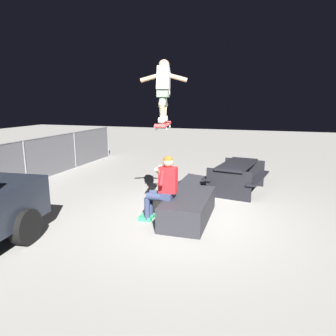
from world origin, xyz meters
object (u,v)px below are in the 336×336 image
at_px(kicker_ramp, 189,188).
at_px(person_sitting_on_ledge, 163,185).
at_px(skateboard, 163,125).
at_px(picnic_table_back, 237,173).
at_px(ledge_box_main, 188,208).
at_px(skater_airborne, 163,87).

bearing_deg(kicker_ramp, person_sitting_on_ledge, -179.27).
distance_m(skateboard, picnic_table_back, 3.07).
xyz_separation_m(ledge_box_main, person_sitting_on_ledge, (-0.26, 0.45, 0.49)).
xyz_separation_m(ledge_box_main, kicker_ramp, (2.03, 0.48, -0.18)).
distance_m(person_sitting_on_ledge, skater_airborne, 1.84).
height_order(ledge_box_main, skateboard, skateboard).
relative_size(skater_airborne, picnic_table_back, 0.59).
height_order(skateboard, picnic_table_back, skateboard).
height_order(skateboard, skater_airborne, skater_airborne).
distance_m(ledge_box_main, picnic_table_back, 2.43).
height_order(person_sitting_on_ledge, kicker_ramp, person_sitting_on_ledge).
height_order(kicker_ramp, picnic_table_back, picnic_table_back).
xyz_separation_m(person_sitting_on_ledge, skateboard, (0.09, 0.02, 1.15)).
xyz_separation_m(skateboard, picnic_table_back, (2.47, -1.19, -1.38)).
xyz_separation_m(ledge_box_main, skater_airborne, (-0.11, 0.48, 2.33)).
xyz_separation_m(skater_airborne, picnic_table_back, (2.41, -1.20, -2.07)).
bearing_deg(picnic_table_back, skateboard, 154.24).
bearing_deg(ledge_box_main, kicker_ramp, 13.41).
xyz_separation_m(ledge_box_main, skateboard, (-0.16, 0.47, 1.64)).
relative_size(ledge_box_main, kicker_ramp, 1.33).
distance_m(ledge_box_main, kicker_ramp, 2.09).
height_order(ledge_box_main, picnic_table_back, picnic_table_back).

